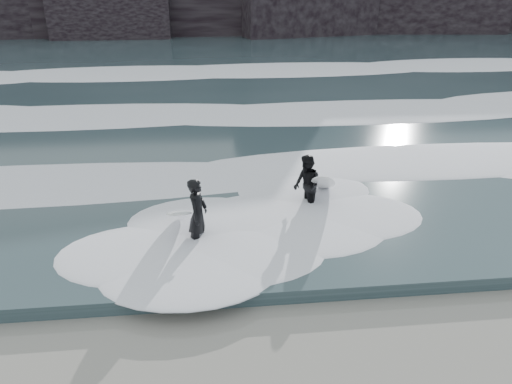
# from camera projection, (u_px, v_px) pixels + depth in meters

# --- Properties ---
(sea) EXTENTS (90.00, 52.00, 0.30)m
(sea) POSITION_uv_depth(u_px,v_px,m) (209.00, 63.00, 32.78)
(sea) COLOR #2D3F44
(sea) RESTS_ON ground
(foam_near) EXTENTS (60.00, 3.20, 0.20)m
(foam_near) POSITION_uv_depth(u_px,v_px,m) (224.00, 170.00, 14.53)
(foam_near) COLOR white
(foam_near) RESTS_ON sea
(foam_mid) EXTENTS (60.00, 4.00, 0.24)m
(foam_mid) POSITION_uv_depth(u_px,v_px,m) (215.00, 109.00, 20.87)
(foam_mid) COLOR white
(foam_mid) RESTS_ON sea
(foam_far) EXTENTS (60.00, 4.80, 0.30)m
(foam_far) POSITION_uv_depth(u_px,v_px,m) (210.00, 69.00, 29.03)
(foam_far) COLOR white
(foam_far) RESTS_ON sea
(surfer_left) EXTENTS (0.97, 1.94, 1.68)m
(surfer_left) POSITION_uv_depth(u_px,v_px,m) (194.00, 214.00, 10.90)
(surfer_left) COLOR black
(surfer_left) RESTS_ON ground
(surfer_right) EXTENTS (1.35, 2.11, 1.58)m
(surfer_right) POSITION_uv_depth(u_px,v_px,m) (310.00, 185.00, 12.50)
(surfer_right) COLOR black
(surfer_right) RESTS_ON ground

